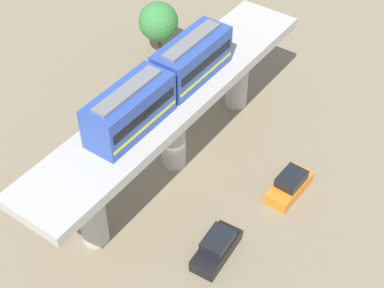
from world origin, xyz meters
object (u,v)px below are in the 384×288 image
(parked_car_black, at_px, (217,248))
(tree_near_viaduct, at_px, (158,22))
(parked_car_orange, at_px, (290,185))
(train, at_px, (162,83))

(parked_car_black, xyz_separation_m, tree_near_viaduct, (-17.75, 16.54, 2.88))
(parked_car_orange, bearing_deg, tree_near_viaduct, 157.83)
(parked_car_orange, xyz_separation_m, tree_near_viaduct, (-19.04, 8.62, 2.88))
(train, distance_m, tree_near_viaduct, 16.64)
(train, bearing_deg, parked_car_orange, 21.99)
(train, height_order, parked_car_black, train)
(parked_car_orange, height_order, parked_car_black, same)
(parked_car_orange, relative_size, tree_near_viaduct, 0.77)
(parked_car_orange, bearing_deg, parked_car_black, -97.05)
(parked_car_orange, relative_size, parked_car_black, 0.99)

